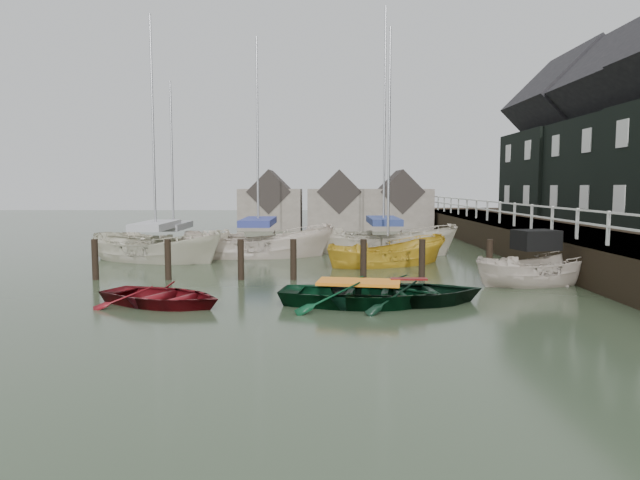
{
  "coord_description": "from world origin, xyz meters",
  "views": [
    {
      "loc": [
        -0.23,
        -16.33,
        3.21
      ],
      "look_at": [
        -0.29,
        2.73,
        1.4
      ],
      "focal_mm": 32.0,
      "sensor_mm": 36.0,
      "label": 1
    }
  ],
  "objects_px": {
    "sailboat_b": "(259,255)",
    "sailboat_d": "(383,252)",
    "rowboat_red": "(162,305)",
    "motorboat": "(537,282)",
    "rowboat_green": "(359,305)",
    "rowboat_dkgreen": "(408,303)",
    "sailboat_c": "(388,264)",
    "sailboat_e": "(174,253)",
    "sailboat_a": "(157,259)"
  },
  "relations": [
    {
      "from": "rowboat_red",
      "to": "sailboat_c",
      "type": "distance_m",
      "value": 10.65
    },
    {
      "from": "sailboat_b",
      "to": "motorboat",
      "type": "bearing_deg",
      "value": -133.33
    },
    {
      "from": "rowboat_green",
      "to": "sailboat_e",
      "type": "relative_size",
      "value": 0.47
    },
    {
      "from": "rowboat_dkgreen",
      "to": "sailboat_b",
      "type": "bearing_deg",
      "value": 20.78
    },
    {
      "from": "sailboat_e",
      "to": "sailboat_c",
      "type": "bearing_deg",
      "value": -95.31
    },
    {
      "from": "rowboat_dkgreen",
      "to": "sailboat_c",
      "type": "xyz_separation_m",
      "value": [
        0.32,
        7.74,
        0.02
      ]
    },
    {
      "from": "rowboat_red",
      "to": "rowboat_dkgreen",
      "type": "xyz_separation_m",
      "value": [
        6.7,
        0.27,
        0.0
      ]
    },
    {
      "from": "sailboat_d",
      "to": "sailboat_e",
      "type": "relative_size",
      "value": 1.4
    },
    {
      "from": "sailboat_e",
      "to": "sailboat_b",
      "type": "bearing_deg",
      "value": -86.67
    },
    {
      "from": "sailboat_d",
      "to": "motorboat",
      "type": "bearing_deg",
      "value": -141.82
    },
    {
      "from": "rowboat_red",
      "to": "rowboat_green",
      "type": "bearing_deg",
      "value": -65.29
    },
    {
      "from": "sailboat_c",
      "to": "rowboat_red",
      "type": "bearing_deg",
      "value": 114.23
    },
    {
      "from": "sailboat_c",
      "to": "rowboat_green",
      "type": "bearing_deg",
      "value": 143.43
    },
    {
      "from": "rowboat_dkgreen",
      "to": "sailboat_e",
      "type": "relative_size",
      "value": 0.46
    },
    {
      "from": "sailboat_b",
      "to": "sailboat_e",
      "type": "distance_m",
      "value": 4.17
    },
    {
      "from": "sailboat_a",
      "to": "motorboat",
      "type": "bearing_deg",
      "value": -90.69
    },
    {
      "from": "sailboat_e",
      "to": "sailboat_a",
      "type": "bearing_deg",
      "value": -169.58
    },
    {
      "from": "motorboat",
      "to": "sailboat_c",
      "type": "relative_size",
      "value": 0.44
    },
    {
      "from": "rowboat_dkgreen",
      "to": "rowboat_green",
      "type": "bearing_deg",
      "value": 95.2
    },
    {
      "from": "rowboat_dkgreen",
      "to": "sailboat_a",
      "type": "xyz_separation_m",
      "value": [
        -9.54,
        9.0,
        0.06
      ]
    },
    {
      "from": "rowboat_red",
      "to": "sailboat_d",
      "type": "height_order",
      "value": "sailboat_d"
    },
    {
      "from": "motorboat",
      "to": "sailboat_b",
      "type": "distance_m",
      "value": 12.41
    },
    {
      "from": "sailboat_b",
      "to": "rowboat_dkgreen",
      "type": "bearing_deg",
      "value": -159.62
    },
    {
      "from": "sailboat_d",
      "to": "sailboat_e",
      "type": "height_order",
      "value": "sailboat_d"
    },
    {
      "from": "rowboat_red",
      "to": "sailboat_b",
      "type": "xyz_separation_m",
      "value": [
        1.42,
        10.73,
        0.06
      ]
    },
    {
      "from": "rowboat_red",
      "to": "sailboat_a",
      "type": "height_order",
      "value": "sailboat_a"
    },
    {
      "from": "motorboat",
      "to": "sailboat_d",
      "type": "height_order",
      "value": "sailboat_d"
    },
    {
      "from": "motorboat",
      "to": "sailboat_e",
      "type": "relative_size",
      "value": 0.51
    },
    {
      "from": "sailboat_c",
      "to": "sailboat_e",
      "type": "distance_m",
      "value": 10.31
    },
    {
      "from": "sailboat_a",
      "to": "rowboat_dkgreen",
      "type": "bearing_deg",
      "value": -111.09
    },
    {
      "from": "sailboat_b",
      "to": "sailboat_e",
      "type": "height_order",
      "value": "sailboat_b"
    },
    {
      "from": "rowboat_red",
      "to": "sailboat_c",
      "type": "height_order",
      "value": "sailboat_c"
    },
    {
      "from": "rowboat_red",
      "to": "sailboat_e",
      "type": "height_order",
      "value": "sailboat_e"
    },
    {
      "from": "sailboat_c",
      "to": "sailboat_e",
      "type": "relative_size",
      "value": 1.15
    },
    {
      "from": "sailboat_a",
      "to": "sailboat_d",
      "type": "bearing_deg",
      "value": -53.89
    },
    {
      "from": "rowboat_red",
      "to": "motorboat",
      "type": "distance_m",
      "value": 11.8
    },
    {
      "from": "sailboat_b",
      "to": "sailboat_c",
      "type": "bearing_deg",
      "value": -122.25
    },
    {
      "from": "sailboat_a",
      "to": "sailboat_e",
      "type": "xyz_separation_m",
      "value": [
        0.17,
        2.29,
        -0.0
      ]
    },
    {
      "from": "rowboat_green",
      "to": "sailboat_a",
      "type": "height_order",
      "value": "sailboat_a"
    },
    {
      "from": "motorboat",
      "to": "rowboat_dkgreen",
      "type": "bearing_deg",
      "value": 109.4
    },
    {
      "from": "rowboat_dkgreen",
      "to": "sailboat_a",
      "type": "relative_size",
      "value": 0.36
    },
    {
      "from": "sailboat_b",
      "to": "sailboat_d",
      "type": "distance_m",
      "value": 5.91
    },
    {
      "from": "sailboat_b",
      "to": "sailboat_d",
      "type": "height_order",
      "value": "sailboat_d"
    },
    {
      "from": "rowboat_dkgreen",
      "to": "sailboat_e",
      "type": "xyz_separation_m",
      "value": [
        -9.36,
        11.28,
        0.06
      ]
    },
    {
      "from": "rowboat_green",
      "to": "sailboat_a",
      "type": "distance_m",
      "value": 12.35
    },
    {
      "from": "rowboat_green",
      "to": "rowboat_dkgreen",
      "type": "bearing_deg",
      "value": -69.54
    },
    {
      "from": "sailboat_e",
      "to": "rowboat_red",
      "type": "bearing_deg",
      "value": -152.24
    },
    {
      "from": "motorboat",
      "to": "sailboat_d",
      "type": "relative_size",
      "value": 0.37
    },
    {
      "from": "rowboat_green",
      "to": "sailboat_c",
      "type": "relative_size",
      "value": 0.4
    },
    {
      "from": "rowboat_red",
      "to": "sailboat_a",
      "type": "relative_size",
      "value": 0.31
    }
  ]
}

